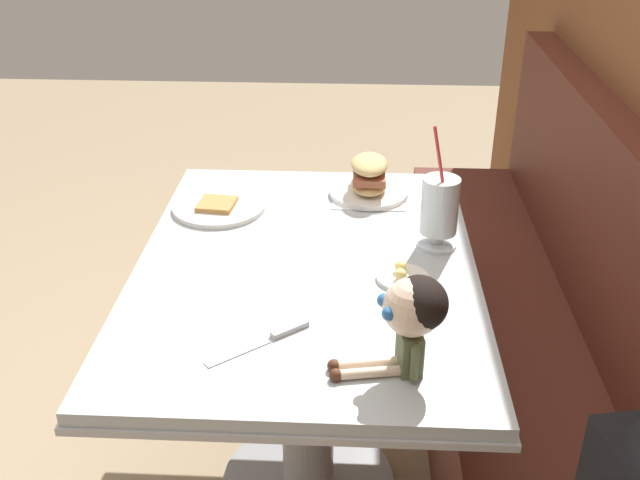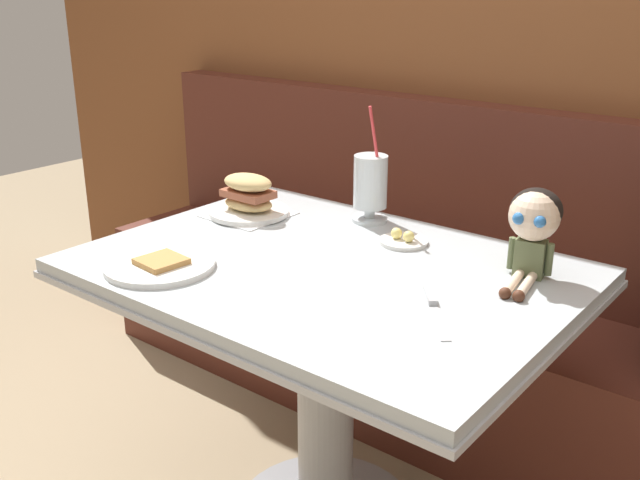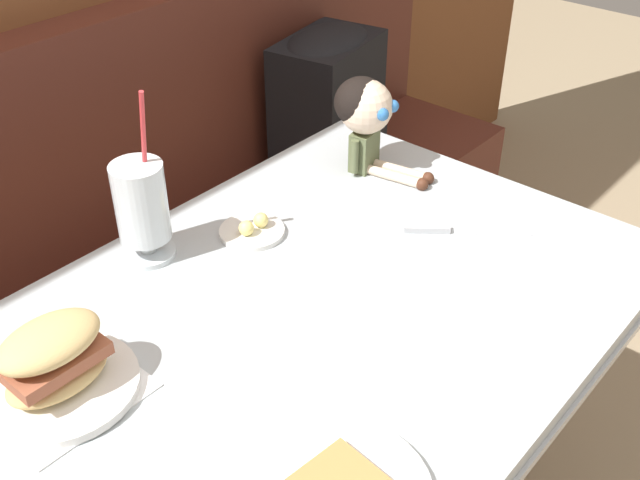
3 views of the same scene
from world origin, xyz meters
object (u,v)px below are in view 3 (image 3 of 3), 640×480
butter_saucer (252,230)px  seated_doll (366,112)px  milkshake_glass (142,206)px  butter_knife (445,230)px  backpack (330,101)px  sandwich_plate (56,367)px

butter_saucer → seated_doll: size_ratio=0.53×
milkshake_glass → seated_doll: bearing=-11.0°
butter_knife → backpack: size_ratio=0.48×
butter_saucer → seated_doll: bearing=-0.6°
milkshake_glass → backpack: milkshake_glass is taller
butter_saucer → butter_knife: butter_saucer is taller
seated_doll → milkshake_glass: bearing=169.0°
butter_knife → seated_doll: 0.30m
backpack → seated_doll: bearing=-132.1°
sandwich_plate → butter_knife: bearing=-15.4°
sandwich_plate → butter_knife: sandwich_plate is taller
butter_saucer → backpack: (0.67, 0.38, -0.09)m
backpack → butter_saucer: bearing=-150.5°
seated_doll → butter_knife: bearing=-109.0°
sandwich_plate → backpack: 1.22m
butter_knife → backpack: backpack is taller
butter_saucer → milkshake_glass: bearing=150.8°
milkshake_glass → butter_saucer: size_ratio=2.62×
sandwich_plate → butter_saucer: bearing=9.2°
sandwich_plate → butter_knife: 0.72m
milkshake_glass → butter_saucer: bearing=-29.2°
sandwich_plate → butter_saucer: 0.46m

